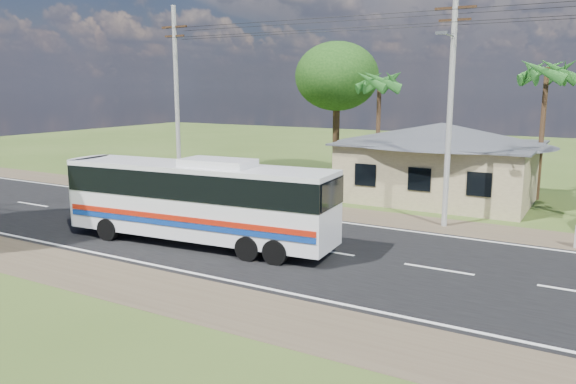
# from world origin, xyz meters

# --- Properties ---
(ground) EXTENTS (120.00, 120.00, 0.00)m
(ground) POSITION_xyz_m (0.00, 0.00, 0.00)
(ground) COLOR #364C1B
(ground) RESTS_ON ground
(road) EXTENTS (120.00, 16.00, 0.03)m
(road) POSITION_xyz_m (0.00, 0.00, 0.01)
(road) COLOR black
(road) RESTS_ON ground
(house) EXTENTS (12.40, 10.00, 5.00)m
(house) POSITION_xyz_m (1.00, 13.00, 2.64)
(house) COLOR tan
(house) RESTS_ON ground
(utility_poles) EXTENTS (32.80, 2.22, 11.00)m
(utility_poles) POSITION_xyz_m (2.67, 6.49, 5.77)
(utility_poles) COLOR #9E9E99
(utility_poles) RESTS_ON ground
(palm_mid) EXTENTS (2.80, 2.80, 8.20)m
(palm_mid) POSITION_xyz_m (6.00, 15.50, 7.16)
(palm_mid) COLOR #47301E
(palm_mid) RESTS_ON ground
(palm_far) EXTENTS (2.80, 2.80, 7.70)m
(palm_far) POSITION_xyz_m (-4.00, 16.00, 6.68)
(palm_far) COLOR #47301E
(palm_far) RESTS_ON ground
(tree_behind_house) EXTENTS (6.00, 6.00, 9.61)m
(tree_behind_house) POSITION_xyz_m (-8.00, 18.00, 7.12)
(tree_behind_house) COLOR #47301E
(tree_behind_house) RESTS_ON ground
(coach_bus) EXTENTS (11.79, 3.47, 3.61)m
(coach_bus) POSITION_xyz_m (-4.95, -1.66, 2.06)
(coach_bus) COLOR silver
(coach_bus) RESTS_ON ground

